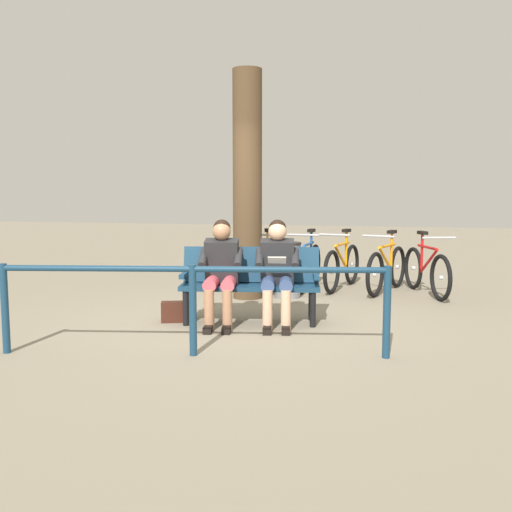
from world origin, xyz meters
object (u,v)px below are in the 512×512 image
at_px(person_reading, 277,267).
at_px(bicycle_orange, 268,266).
at_px(bicycle_silver, 342,266).
at_px(bicycle_purple, 309,266).
at_px(tree_trunk, 247,186).
at_px(bench, 250,279).
at_px(bicycle_red, 426,271).
at_px(bicycle_green, 387,269).
at_px(handbag, 174,312).
at_px(person_companion, 221,267).
at_px(litter_bin, 288,270).

distance_m(person_reading, bicycle_orange, 2.54).
distance_m(bicycle_silver, bicycle_orange, 1.18).
height_order(bicycle_purple, bicycle_orange, same).
distance_m(tree_trunk, bicycle_purple, 1.74).
bearing_deg(bench, bicycle_red, -143.03).
relative_size(bench, bicycle_green, 1.03).
height_order(bench, tree_trunk, tree_trunk).
xyz_separation_m(bicycle_red, bicycle_orange, (2.41, -0.02, 0.00)).
xyz_separation_m(bicycle_green, bicycle_orange, (1.85, 0.08, 0.00)).
xyz_separation_m(handbag, bicycle_orange, (-0.54, -2.58, 0.24)).
relative_size(bicycle_silver, bicycle_purple, 0.98).
relative_size(bench, bicycle_silver, 1.01).
bearing_deg(bench, bicycle_green, -133.24).
bearing_deg(bicycle_purple, bicycle_red, 90.63).
xyz_separation_m(bench, bicycle_green, (-1.53, -2.41, -0.15)).
bearing_deg(bicycle_red, person_reading, -55.52).
bearing_deg(person_companion, litter_bin, -113.90).
distance_m(person_companion, handbag, 0.79).
relative_size(person_companion, bicycle_silver, 0.73).
xyz_separation_m(bicycle_purple, bicycle_orange, (0.64, 0.08, 0.00)).
bearing_deg(bicycle_silver, bicycle_purple, -63.68).
xyz_separation_m(litter_bin, bicycle_green, (-1.39, -0.79, -0.04)).
distance_m(bicycle_red, bicycle_orange, 2.41).
distance_m(handbag, bicycle_red, 3.92).
distance_m(litter_bin, bicycle_orange, 0.84).
bearing_deg(bicycle_purple, bicycle_orange, -78.64).
bearing_deg(person_reading, handbag, -3.97).
distance_m(person_companion, bicycle_red, 3.49).
xyz_separation_m(tree_trunk, bicycle_orange, (-0.10, -0.89, -1.25)).
bearing_deg(bicycle_silver, tree_trunk, -36.11).
bearing_deg(person_reading, bicycle_purple, -100.52).
relative_size(bicycle_green, bicycle_purple, 0.96).
bearing_deg(person_reading, tree_trunk, -74.89).
relative_size(bicycle_purple, bicycle_orange, 1.02).
relative_size(person_reading, bicycle_purple, 0.71).
height_order(person_reading, bicycle_silver, person_reading).
distance_m(person_companion, bicycle_purple, 2.72).
height_order(person_reading, tree_trunk, tree_trunk).
relative_size(litter_bin, bicycle_orange, 0.49).
relative_size(person_companion, tree_trunk, 0.37).
xyz_separation_m(person_reading, bicycle_orange, (0.65, -2.43, -0.31)).
bearing_deg(handbag, litter_bin, -118.10).
relative_size(litter_bin, bicycle_purple, 0.48).
xyz_separation_m(person_reading, litter_bin, (0.20, -1.72, -0.26)).
bearing_deg(tree_trunk, bicycle_silver, -138.99).
xyz_separation_m(bench, handbag, (0.86, 0.25, -0.39)).
bearing_deg(bicycle_red, bicycle_orange, -109.94).
height_order(handbag, bicycle_purple, bicycle_purple).
relative_size(bicycle_green, bicycle_orange, 0.98).
relative_size(bench, person_companion, 1.38).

